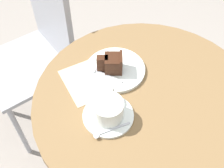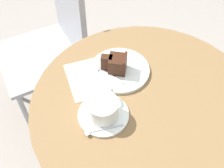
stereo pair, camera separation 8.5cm
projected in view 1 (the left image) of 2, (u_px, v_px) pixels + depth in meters
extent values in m
cylinder|color=brown|center=(147.00, 100.00, 0.89)|extent=(0.72, 0.72, 0.03)
cylinder|color=#B7B7BC|center=(139.00, 149.00, 1.15)|extent=(0.07, 0.07, 0.66)
cylinder|color=silver|center=(108.00, 116.00, 0.82)|extent=(0.15, 0.15, 0.01)
cylinder|color=silver|center=(108.00, 110.00, 0.79)|extent=(0.09, 0.09, 0.06)
cylinder|color=beige|center=(108.00, 104.00, 0.77)|extent=(0.08, 0.08, 0.00)
torus|color=silver|center=(112.00, 95.00, 0.83)|extent=(0.05, 0.01, 0.05)
cube|color=#B7B7BC|center=(115.00, 128.00, 0.79)|extent=(0.06, 0.08, 0.00)
ellipsoid|color=#B7B7BC|center=(97.00, 135.00, 0.78)|extent=(0.02, 0.02, 0.00)
cylinder|color=silver|center=(115.00, 69.00, 0.94)|extent=(0.20, 0.20, 0.01)
cube|color=#422619|center=(113.00, 67.00, 0.92)|extent=(0.07, 0.06, 0.02)
cube|color=#422619|center=(103.00, 67.00, 0.92)|extent=(0.03, 0.04, 0.02)
cube|color=#381C0F|center=(113.00, 64.00, 0.91)|extent=(0.07, 0.06, 0.01)
cube|color=#381C0F|center=(103.00, 64.00, 0.91)|extent=(0.03, 0.04, 0.01)
cube|color=#422619|center=(113.00, 61.00, 0.90)|extent=(0.07, 0.06, 0.02)
cube|color=#422619|center=(102.00, 61.00, 0.90)|extent=(0.03, 0.04, 0.02)
cube|color=#381C0F|center=(113.00, 58.00, 0.89)|extent=(0.07, 0.06, 0.01)
cube|color=#381C0F|center=(102.00, 58.00, 0.89)|extent=(0.03, 0.04, 0.01)
cube|color=#381C0F|center=(121.00, 63.00, 0.90)|extent=(0.06, 0.02, 0.06)
cube|color=#B7B7BC|center=(109.00, 76.00, 0.91)|extent=(0.04, 0.10, 0.00)
cube|color=#B7B7BC|center=(92.00, 69.00, 0.93)|extent=(0.03, 0.04, 0.00)
cube|color=beige|center=(91.00, 79.00, 0.92)|extent=(0.24, 0.24, 0.00)
cube|color=beige|center=(97.00, 77.00, 0.92)|extent=(0.22, 0.22, 0.00)
cylinder|color=#9E9EA3|center=(20.00, 132.00, 1.36)|extent=(0.02, 0.02, 0.43)
cylinder|color=#9E9EA3|center=(48.00, 64.00, 1.64)|extent=(0.02, 0.02, 0.43)
cylinder|color=#9E9EA3|center=(77.00, 100.00, 1.48)|extent=(0.02, 0.02, 0.43)
cube|color=#9E9EA3|center=(25.00, 66.00, 1.32)|extent=(0.54, 0.54, 0.02)
cube|color=#9E9EA3|center=(50.00, 17.00, 1.23)|extent=(0.26, 0.28, 0.39)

